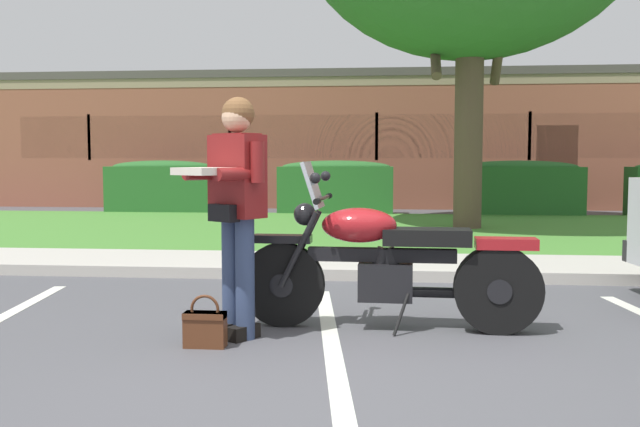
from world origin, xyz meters
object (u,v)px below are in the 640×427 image
Objects in this scene: motorcycle at (399,265)px; hedge_left at (162,186)px; brick_building at (379,143)px; handbag at (205,326)px; hedge_center_left at (336,186)px; rider_person at (235,197)px; hedge_center_right at (519,187)px.

motorcycle is 12.06m from hedge_left.
handbag is at bearing -92.94° from brick_building.
handbag is 0.14× the size of hedge_center_left.
brick_building is at bearing 87.53° from rider_person.
rider_person is 0.92m from handbag.
brick_building is (0.89, 17.38, 1.63)m from handbag.
brick_building is (0.88, 5.95, 1.13)m from hedge_center_left.
hedge_center_left is (-0.15, 11.16, -0.36)m from rider_person.
rider_person is 11.16m from hedge_center_left.
hedge_center_right is 0.12× the size of brick_building.
handbag is 0.02× the size of brick_building.
motorcycle is 10.87m from hedge_center_left.
hedge_center_left reaches higher than handbag.
hedge_center_right is at bearing 0.00° from hedge_center_left.
brick_building is at bearing 87.06° from handbag.
hedge_left is 7.83m from brick_building.
handbag is 12.15m from hedge_center_right.
rider_person is at bearing 60.04° from handbag.
motorcycle is 6.23× the size of handbag.
hedge_center_left is 0.95× the size of hedge_center_right.
rider_person reaches higher than hedge_center_right.
hedge_center_left is at bearing -180.00° from hedge_center_right.
handbag is (-1.31, -0.63, -0.34)m from motorcycle.
handbag is 11.44m from hedge_center_left.
rider_person is at bearing -162.66° from motorcycle.
handbag is at bearing -90.05° from hedge_center_left.
hedge_center_right reaches higher than handbag.
hedge_center_left is (4.08, -0.00, 0.00)m from hedge_left.
hedge_left is at bearing 180.00° from hedge_center_left.
handbag is at bearing -109.69° from hedge_center_right.
hedge_center_left is 4.08m from hedge_center_right.
hedge_left is 0.96× the size of hedge_center_left.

